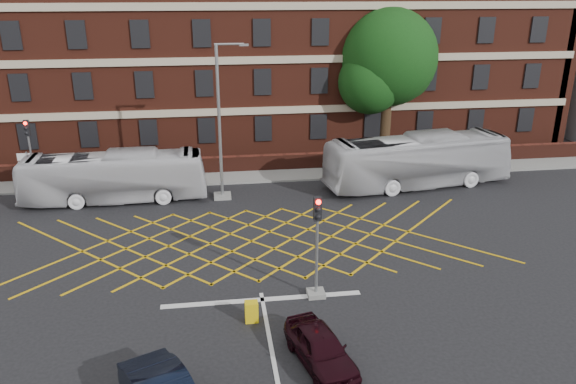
{
  "coord_description": "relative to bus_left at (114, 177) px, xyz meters",
  "views": [
    {
      "loc": [
        -1.7,
        -22.97,
        11.82
      ],
      "look_at": [
        1.74,
        1.5,
        2.68
      ],
      "focal_mm": 35.0,
      "sensor_mm": 36.0,
      "label": 1
    }
  ],
  "objects": [
    {
      "name": "deciduous_tree",
      "position": [
        18.29,
        7.45,
        5.05
      ],
      "size": [
        7.32,
        6.91,
        10.46
      ],
      "color": "black",
      "rests_on": "ground"
    },
    {
      "name": "victorian_building",
      "position": [
        7.59,
        13.34,
        6.38
      ],
      "size": [
        51.0,
        12.17,
        20.4
      ],
      "color": "#542015",
      "rests_on": "ground"
    },
    {
      "name": "direction_signs",
      "position": [
        -5.68,
        3.36,
        -0.07
      ],
      "size": [
        1.1,
        0.16,
        2.2
      ],
      "color": "gray",
      "rests_on": "ground"
    },
    {
      "name": "street_lamp",
      "position": [
        6.19,
        -0.39,
        1.6
      ],
      "size": [
        2.25,
        1.0,
        8.88
      ],
      "color": "slate",
      "rests_on": "ground"
    },
    {
      "name": "bus_left",
      "position": [
        0.0,
        0.0,
        0.0
      ],
      "size": [
        10.47,
        2.59,
        2.91
      ],
      "primitive_type": "imported",
      "rotation": [
        0.0,
        0.0,
        1.59
      ],
      "color": "silver",
      "rests_on": "ground"
    },
    {
      "name": "ground",
      "position": [
        7.34,
        -8.66,
        -1.45
      ],
      "size": [
        120.0,
        120.0,
        0.0
      ],
      "primitive_type": "plane",
      "color": "black",
      "rests_on": "ground"
    },
    {
      "name": "traffic_light_near",
      "position": [
        9.53,
        -12.14,
        0.31
      ],
      "size": [
        0.7,
        0.7,
        4.27
      ],
      "color": "slate",
      "rests_on": "ground"
    },
    {
      "name": "box_junction_hatching",
      "position": [
        7.34,
        -6.66,
        -1.45
      ],
      "size": [
        8.22,
        8.22,
        0.02
      ],
      "primitive_type": "cube",
      "rotation": [
        0.0,
        0.0,
        0.79
      ],
      "color": "#CC990C",
      "rests_on": "ground"
    },
    {
      "name": "boundary_wall",
      "position": [
        7.34,
        4.34,
        -0.9
      ],
      "size": [
        56.0,
        0.5,
        1.1
      ],
      "primitive_type": "cube",
      "color": "#451B12",
      "rests_on": "ground"
    },
    {
      "name": "utility_cabinet",
      "position": [
        6.81,
        -13.61,
        -1.05
      ],
      "size": [
        0.49,
        0.38,
        0.81
      ],
      "primitive_type": "cube",
      "color": "yellow",
      "rests_on": "ground"
    },
    {
      "name": "traffic_light_far",
      "position": [
        -5.25,
        2.89,
        0.31
      ],
      "size": [
        0.7,
        0.7,
        4.27
      ],
      "color": "slate",
      "rests_on": "ground"
    },
    {
      "name": "car_maroon",
      "position": [
        8.87,
        -16.42,
        -0.84
      ],
      "size": [
        2.29,
        3.86,
        1.23
      ],
      "primitive_type": "imported",
      "rotation": [
        0.0,
        0.0,
        0.25
      ],
      "color": "black",
      "rests_on": "ground"
    },
    {
      "name": "stop_line",
      "position": [
        7.34,
        -12.16,
        -1.44
      ],
      "size": [
        8.0,
        0.3,
        0.02
      ],
      "primitive_type": "cube",
      "color": "silver",
      "rests_on": "ground"
    },
    {
      "name": "bus_right",
      "position": [
        18.18,
        0.02,
        0.18
      ],
      "size": [
        11.98,
        4.45,
        3.26
      ],
      "primitive_type": "imported",
      "rotation": [
        0.0,
        0.0,
        1.72
      ],
      "color": "#BBBBC0",
      "rests_on": "ground"
    },
    {
      "name": "far_pavement",
      "position": [
        7.34,
        3.34,
        -1.39
      ],
      "size": [
        60.0,
        3.0,
        0.12
      ],
      "primitive_type": "cube",
      "color": "slate",
      "rests_on": "ground"
    }
  ]
}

